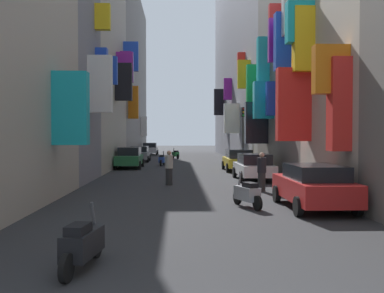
{
  "coord_description": "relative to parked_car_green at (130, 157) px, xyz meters",
  "views": [
    {
      "loc": [
        -0.54,
        -2.67,
        2.39
      ],
      "look_at": [
        0.43,
        25.69,
        1.67
      ],
      "focal_mm": 40.47,
      "sensor_mm": 36.0,
      "label": 1
    }
  ],
  "objects": [
    {
      "name": "pedestrian_near_left",
      "position": [
        3.1,
        -11.01,
        0.04
      ],
      "size": [
        0.54,
        0.54,
        1.67
      ],
      "color": "#2A2A2A",
      "rests_on": "ground"
    },
    {
      "name": "scooter_silver",
      "position": [
        5.82,
        -17.61,
        -0.33
      ],
      "size": [
        0.78,
        1.79,
        1.13
      ],
      "color": "#ADADB2",
      "rests_on": "ground"
    },
    {
      "name": "building_left_mid_c",
      "position": [
        -3.96,
        18.5,
        8.71
      ],
      "size": [
        6.9,
        24.64,
        19.02
      ],
      "color": "slate",
      "rests_on": "ground"
    },
    {
      "name": "pedestrian_crossing",
      "position": [
        7.09,
        -13.62,
        0.04
      ],
      "size": [
        0.52,
        0.52,
        1.67
      ],
      "color": "#272727",
      "rests_on": "ground"
    },
    {
      "name": "scooter_white",
      "position": [
        0.31,
        13.41,
        -0.33
      ],
      "size": [
        0.47,
        1.86,
        1.13
      ],
      "color": "silver",
      "rests_on": "ground"
    },
    {
      "name": "building_left_mid_b",
      "position": [
        -3.94,
        -0.07,
        6.22
      ],
      "size": [
        7.24,
        12.53,
        14.03
      ],
      "color": "#B2A899",
      "rests_on": "ground"
    },
    {
      "name": "parked_car_grey",
      "position": [
        0.02,
        7.87,
        -0.05
      ],
      "size": [
        1.89,
        4.15,
        1.41
      ],
      "color": "slate",
      "rests_on": "ground"
    },
    {
      "name": "parked_car_silver",
      "position": [
        0.12,
        21.79,
        -0.02
      ],
      "size": [
        1.97,
        4.05,
        1.49
      ],
      "color": "#B7B7BC",
      "rests_on": "ground"
    },
    {
      "name": "parked_car_red",
      "position": [
        7.94,
        -17.97,
        -0.03
      ],
      "size": [
        1.95,
        4.19,
        1.45
      ],
      "color": "#B21E1E",
      "rests_on": "ground"
    },
    {
      "name": "scooter_black",
      "position": [
        1.81,
        -24.13,
        -0.33
      ],
      "size": [
        0.6,
        1.95,
        1.13
      ],
      "color": "black",
      "rests_on": "ground"
    },
    {
      "name": "ground_plane",
      "position": [
        4.04,
        0.82,
        -0.79
      ],
      "size": [
        140.0,
        140.0,
        0.0
      ],
      "primitive_type": "plane",
      "color": "#2D2D30"
    },
    {
      "name": "scooter_green",
      "position": [
        3.32,
        12.86,
        -0.33
      ],
      "size": [
        0.8,
        1.68,
        1.13
      ],
      "color": "#287F3D",
      "rests_on": "ground"
    },
    {
      "name": "parked_car_yellow",
      "position": [
        7.64,
        -2.78,
        -0.03
      ],
      "size": [
        1.94,
        4.04,
        1.46
      ],
      "color": "gold",
      "rests_on": "ground"
    },
    {
      "name": "parked_car_green",
      "position": [
        0.0,
        0.0,
        0.0
      ],
      "size": [
        1.88,
        4.26,
        1.53
      ],
      "color": "#236638",
      "rests_on": "ground"
    },
    {
      "name": "parked_car_white",
      "position": [
        7.6,
        -8.88,
        -0.05
      ],
      "size": [
        1.87,
        4.13,
        1.42
      ],
      "color": "white",
      "rests_on": "ground"
    },
    {
      "name": "building_right_mid_c",
      "position": [
        12.0,
        -5.09,
        8.23
      ],
      "size": [
        7.38,
        5.6,
        18.14
      ],
      "color": "slate",
      "rests_on": "ground"
    },
    {
      "name": "building_right_far",
      "position": [
        12.03,
        14.26,
        10.11
      ],
      "size": [
        7.38,
        33.11,
        21.83
      ],
      "color": "gray",
      "rests_on": "ground"
    },
    {
      "name": "traffic_light_near_corner",
      "position": [
        8.59,
        1.41,
        2.3
      ],
      "size": [
        0.26,
        0.34,
        4.58
      ],
      "color": "#2D2D2D",
      "rests_on": "ground"
    },
    {
      "name": "scooter_blue",
      "position": [
        2.31,
        2.7,
        -0.33
      ],
      "size": [
        0.59,
        1.85,
        1.13
      ],
      "color": "#2D4CAD",
      "rests_on": "ground"
    }
  ]
}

